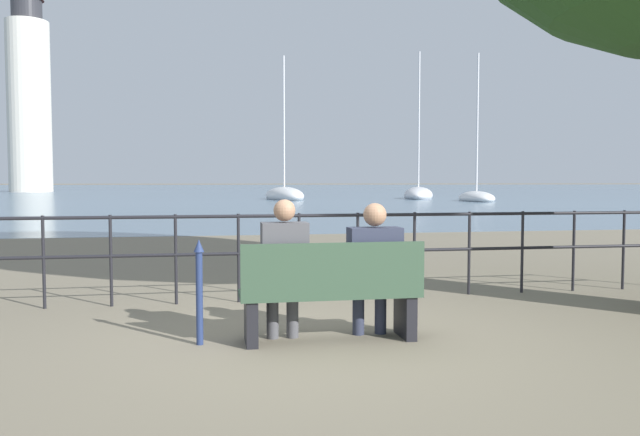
{
  "coord_description": "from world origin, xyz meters",
  "views": [
    {
      "loc": [
        -1.06,
        -5.44,
        1.42
      ],
      "look_at": [
        0.0,
        0.5,
        1.07
      ],
      "focal_mm": 35.0,
      "sensor_mm": 36.0,
      "label": 1
    }
  ],
  "objects_px": {
    "seated_person_left": "(284,264)",
    "seated_person_right": "(374,264)",
    "sailboat_0": "(476,197)",
    "sailboat_2": "(418,195)",
    "harbor_lighthouse": "(29,96)",
    "park_bench": "(331,295)",
    "closed_umbrella": "(199,286)",
    "sailboat_1": "(284,195)"
  },
  "relations": [
    {
      "from": "seated_person_left",
      "to": "seated_person_right",
      "type": "height_order",
      "value": "seated_person_left"
    },
    {
      "from": "seated_person_left",
      "to": "seated_person_right",
      "type": "distance_m",
      "value": 0.82
    },
    {
      "from": "park_bench",
      "to": "sailboat_2",
      "type": "height_order",
      "value": "sailboat_2"
    },
    {
      "from": "seated_person_left",
      "to": "park_bench",
      "type": "bearing_deg",
      "value": -10.22
    },
    {
      "from": "sailboat_0",
      "to": "harbor_lighthouse",
      "type": "distance_m",
      "value": 67.84
    },
    {
      "from": "sailboat_1",
      "to": "sailboat_0",
      "type": "bearing_deg",
      "value": -35.6
    },
    {
      "from": "closed_umbrella",
      "to": "sailboat_1",
      "type": "relative_size",
      "value": 0.08
    },
    {
      "from": "sailboat_2",
      "to": "seated_person_left",
      "type": "bearing_deg",
      "value": -90.68
    },
    {
      "from": "park_bench",
      "to": "sailboat_1",
      "type": "relative_size",
      "value": 0.14
    },
    {
      "from": "seated_person_right",
      "to": "sailboat_0",
      "type": "xyz_separation_m",
      "value": [
        17.99,
        37.82,
        -0.38
      ]
    },
    {
      "from": "park_bench",
      "to": "closed_umbrella",
      "type": "xyz_separation_m",
      "value": [
        -1.15,
        0.1,
        0.09
      ]
    },
    {
      "from": "closed_umbrella",
      "to": "sailboat_0",
      "type": "xyz_separation_m",
      "value": [
        19.55,
        37.79,
        -0.22
      ]
    },
    {
      "from": "seated_person_left",
      "to": "sailboat_0",
      "type": "distance_m",
      "value": 42.24
    },
    {
      "from": "sailboat_1",
      "to": "harbor_lighthouse",
      "type": "bearing_deg",
      "value": 114.31
    },
    {
      "from": "seated_person_right",
      "to": "sailboat_0",
      "type": "bearing_deg",
      "value": 64.57
    },
    {
      "from": "closed_umbrella",
      "to": "sailboat_2",
      "type": "xyz_separation_m",
      "value": [
        17.62,
        45.21,
        -0.17
      ]
    },
    {
      "from": "park_bench",
      "to": "seated_person_left",
      "type": "xyz_separation_m",
      "value": [
        -0.41,
        0.07,
        0.27
      ]
    },
    {
      "from": "sailboat_2",
      "to": "harbor_lighthouse",
      "type": "relative_size",
      "value": 0.44
    },
    {
      "from": "seated_person_right",
      "to": "park_bench",
      "type": "bearing_deg",
      "value": -169.9
    },
    {
      "from": "seated_person_left",
      "to": "closed_umbrella",
      "type": "bearing_deg",
      "value": 177.62
    },
    {
      "from": "sailboat_1",
      "to": "sailboat_2",
      "type": "height_order",
      "value": "sailboat_2"
    },
    {
      "from": "park_bench",
      "to": "sailboat_0",
      "type": "bearing_deg",
      "value": 64.11
    },
    {
      "from": "seated_person_right",
      "to": "sailboat_2",
      "type": "distance_m",
      "value": 48.01
    },
    {
      "from": "sailboat_2",
      "to": "harbor_lighthouse",
      "type": "xyz_separation_m",
      "value": [
        -42.09,
        42.53,
        13.05
      ]
    },
    {
      "from": "sailboat_1",
      "to": "park_bench",
      "type": "bearing_deg",
      "value": -106.9
    },
    {
      "from": "seated_person_left",
      "to": "seated_person_right",
      "type": "bearing_deg",
      "value": -0.06
    },
    {
      "from": "seated_person_left",
      "to": "sailboat_2",
      "type": "height_order",
      "value": "sailboat_2"
    },
    {
      "from": "park_bench",
      "to": "closed_umbrella",
      "type": "bearing_deg",
      "value": 174.8
    },
    {
      "from": "seated_person_right",
      "to": "sailboat_1",
      "type": "relative_size",
      "value": 0.1
    },
    {
      "from": "sailboat_0",
      "to": "sailboat_2",
      "type": "height_order",
      "value": "sailboat_2"
    },
    {
      "from": "park_bench",
      "to": "seated_person_left",
      "type": "relative_size",
      "value": 1.27
    },
    {
      "from": "park_bench",
      "to": "closed_umbrella",
      "type": "relative_size",
      "value": 1.74
    },
    {
      "from": "seated_person_right",
      "to": "sailboat_1",
      "type": "xyz_separation_m",
      "value": [
        4.46,
        44.12,
        -0.34
      ]
    },
    {
      "from": "park_bench",
      "to": "seated_person_left",
      "type": "bearing_deg",
      "value": 169.78
    },
    {
      "from": "seated_person_right",
      "to": "closed_umbrella",
      "type": "xyz_separation_m",
      "value": [
        -1.56,
        0.03,
        -0.16
      ]
    },
    {
      "from": "seated_person_left",
      "to": "sailboat_1",
      "type": "distance_m",
      "value": 44.44
    },
    {
      "from": "sailboat_2",
      "to": "park_bench",
      "type": "bearing_deg",
      "value": -90.19
    },
    {
      "from": "harbor_lighthouse",
      "to": "park_bench",
      "type": "bearing_deg",
      "value": -73.74
    },
    {
      "from": "closed_umbrella",
      "to": "sailboat_2",
      "type": "relative_size",
      "value": 0.07
    },
    {
      "from": "park_bench",
      "to": "harbor_lighthouse",
      "type": "relative_size",
      "value": 0.06
    },
    {
      "from": "seated_person_right",
      "to": "seated_person_left",
      "type": "bearing_deg",
      "value": 179.94
    },
    {
      "from": "closed_umbrella",
      "to": "harbor_lighthouse",
      "type": "relative_size",
      "value": 0.03
    }
  ]
}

